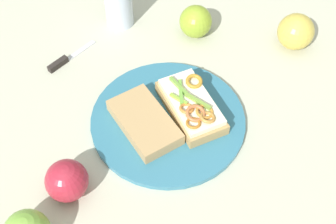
# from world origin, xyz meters

# --- Properties ---
(ground_plane) EXTENTS (2.00, 2.00, 0.00)m
(ground_plane) POSITION_xyz_m (0.00, 0.00, 0.00)
(ground_plane) COLOR #B9B9A2
(ground_plane) RESTS_ON ground
(plate) EXTENTS (0.29, 0.29, 0.01)m
(plate) POSITION_xyz_m (0.00, 0.00, 0.01)
(plate) COLOR teal
(plate) RESTS_ON ground_plane
(sandwich) EXTENTS (0.16, 0.09, 0.05)m
(sandwich) POSITION_xyz_m (0.00, -0.05, 0.03)
(sandwich) COLOR tan
(sandwich) RESTS_ON plate
(bread_slice_side) EXTENTS (0.16, 0.11, 0.03)m
(bread_slice_side) POSITION_xyz_m (-0.00, 0.05, 0.02)
(bread_slice_side) COLOR tan
(bread_slice_side) RESTS_ON plate
(apple_0) EXTENTS (0.10, 0.10, 0.07)m
(apple_0) POSITION_xyz_m (0.21, -0.15, 0.04)
(apple_0) COLOR #8EAA2E
(apple_0) RESTS_ON ground_plane
(apple_3) EXTENTS (0.08, 0.08, 0.07)m
(apple_3) POSITION_xyz_m (-0.07, 0.21, 0.04)
(apple_3) COLOR #A82435
(apple_3) RESTS_ON ground_plane
(apple_4) EXTENTS (0.11, 0.11, 0.08)m
(apple_4) POSITION_xyz_m (0.09, -0.33, 0.04)
(apple_4) COLOR gold
(apple_4) RESTS_ON ground_plane
(drinking_glass) EXTENTS (0.06, 0.06, 0.12)m
(drinking_glass) POSITION_xyz_m (0.31, -0.01, 0.06)
(drinking_glass) COLOR silver
(drinking_glass) RESTS_ON ground_plane
(knife) EXTENTS (0.06, 0.12, 0.01)m
(knife) POSITION_xyz_m (0.23, 0.14, 0.01)
(knife) COLOR silver
(knife) RESTS_ON ground_plane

